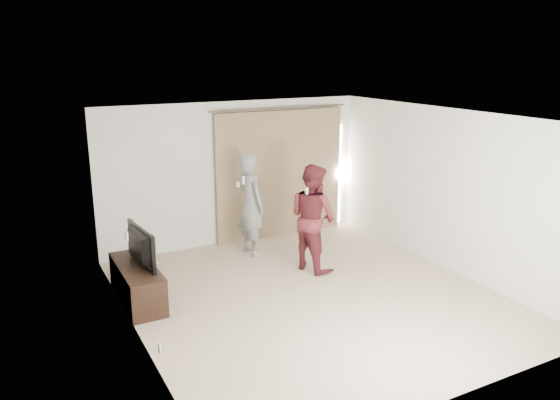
% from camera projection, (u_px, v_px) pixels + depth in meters
% --- Properties ---
extents(floor, '(5.50, 5.50, 0.00)m').
position_uv_depth(floor, '(311.00, 296.00, 7.93)').
color(floor, beige).
rests_on(floor, ground).
extents(wall_back, '(5.00, 0.04, 2.60)m').
position_uv_depth(wall_back, '(235.00, 173.00, 9.94)').
color(wall_back, white).
rests_on(wall_back, ground).
extents(wall_left, '(0.04, 5.50, 2.60)m').
position_uv_depth(wall_left, '(132.00, 238.00, 6.46)').
color(wall_left, white).
rests_on(wall_left, ground).
extents(ceiling, '(5.00, 5.50, 0.01)m').
position_uv_depth(ceiling, '(314.00, 117.00, 7.25)').
color(ceiling, white).
rests_on(ceiling, wall_back).
extents(curtain, '(2.80, 0.11, 2.46)m').
position_uv_depth(curtain, '(281.00, 174.00, 10.31)').
color(curtain, '#907A58').
rests_on(curtain, ground).
extents(tv_console, '(0.49, 1.41, 0.54)m').
position_uv_depth(tv_console, '(137.00, 283.00, 7.71)').
color(tv_console, black).
rests_on(tv_console, ground).
extents(tv, '(0.22, 0.97, 0.55)m').
position_uv_depth(tv, '(135.00, 247.00, 7.57)').
color(tv, black).
rests_on(tv, tv_console).
extents(scratching_post, '(0.33, 0.33, 0.44)m').
position_uv_depth(scratching_post, '(151.00, 252.00, 9.16)').
color(scratching_post, tan).
rests_on(scratching_post, ground).
extents(person_man, '(0.50, 0.70, 1.78)m').
position_uv_depth(person_man, '(251.00, 205.00, 9.39)').
color(person_man, gray).
rests_on(person_man, ground).
extents(person_woman, '(0.84, 0.98, 1.74)m').
position_uv_depth(person_woman, '(313.00, 217.00, 8.75)').
color(person_woman, '#5B1E23').
rests_on(person_woman, ground).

